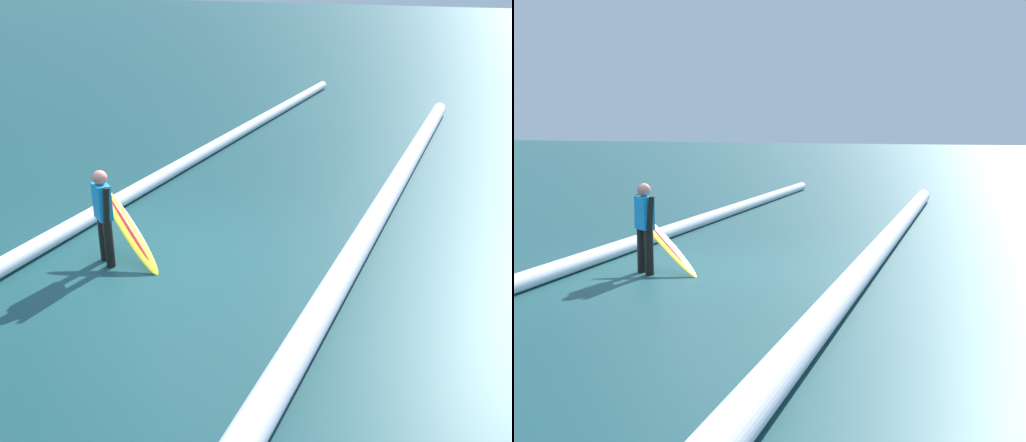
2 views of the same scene
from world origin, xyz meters
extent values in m
plane|color=#19464A|center=(0.00, 0.00, 0.00)|extent=(144.43, 144.43, 0.00)
cylinder|color=black|center=(0.54, -0.51, 0.37)|extent=(0.14, 0.14, 0.74)
cylinder|color=black|center=(0.69, -0.27, 0.37)|extent=(0.14, 0.14, 0.74)
cube|color=#198CD8|center=(0.61, -0.39, 1.01)|extent=(0.35, 0.39, 0.54)
sphere|color=tan|center=(0.61, -0.39, 1.39)|extent=(0.22, 0.22, 0.22)
cylinder|color=black|center=(0.50, -0.57, 1.01)|extent=(0.09, 0.09, 0.57)
cylinder|color=black|center=(0.73, -0.21, 1.01)|extent=(0.09, 0.14, 0.58)
ellipsoid|color=yellow|center=(0.30, -0.19, 0.49)|extent=(0.91, 1.58, 1.01)
ellipsoid|color=red|center=(0.30, -0.19, 0.49)|extent=(0.62, 1.22, 0.81)
cylinder|color=white|center=(-2.24, -1.77, 0.14)|extent=(25.13, 1.88, 0.29)
cylinder|color=white|center=(-2.24, 2.97, 0.19)|extent=(19.93, 1.81, 0.38)
camera|label=1|loc=(7.20, 5.40, 4.22)|focal=42.64mm
camera|label=2|loc=(11.29, 5.70, 2.50)|focal=52.31mm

